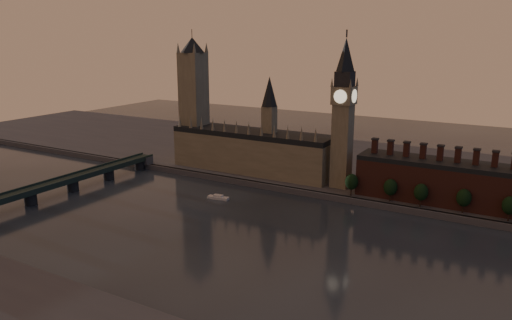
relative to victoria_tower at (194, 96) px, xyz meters
The scene contains 13 objects.
ground 176.40m from the victoria_tower, 43.78° to the right, with size 900.00×900.00×0.00m, color black.
north_bank 147.08m from the victoria_tower, 27.72° to the left, with size 900.00×182.00×4.00m.
palace_of_westminster 67.03m from the victoria_tower, ahead, with size 130.00×30.30×74.00m.
victoria_tower is the anchor object (origin of this frame).
big_ben 130.12m from the victoria_tower, ahead, with size 15.00×15.00×107.00m.
chimney_block 204.27m from the victoria_tower, ahead, with size 110.00×25.00×37.00m.
embankment_tree_0 152.06m from the victoria_tower, ahead, with size 8.60×8.60×14.88m.
embankment_tree_1 176.37m from the victoria_tower, ahead, with size 8.60×8.60×14.88m.
embankment_tree_2 194.84m from the victoria_tower, ahead, with size 8.60×8.60×14.88m.
embankment_tree_3 218.48m from the victoria_tower, ahead, with size 8.60×8.60×14.88m.
embankment_tree_4 242.80m from the victoria_tower, ahead, with size 8.60×8.60×14.88m.
westminster_bridge 133.21m from the victoria_tower, 106.56° to the right, with size 14.00×200.00×11.55m.
river_boat 106.07m from the victoria_tower, 43.55° to the right, with size 15.07×6.05×2.93m.
Camera 1 is at (126.84, -210.67, 107.19)m, focal length 35.00 mm.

